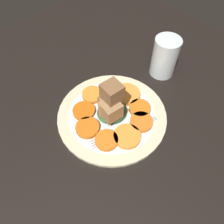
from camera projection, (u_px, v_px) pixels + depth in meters
The scene contains 14 objects.
table_slab at pixel (112, 118), 62.42cm from camera, with size 120.00×120.00×2.00cm, color black.
plate at pixel (112, 115), 61.18cm from camera, with size 30.37×30.37×1.05cm.
carrot_slice_0 at pixel (88, 128), 57.43cm from camera, with size 6.34×6.34×1.21cm, color orange.
carrot_slice_1 at pixel (107, 140), 55.30cm from camera, with size 5.95×5.95×1.21cm, color orange.
carrot_slice_2 at pixel (127, 136), 55.94cm from camera, with size 7.07×7.07×1.21cm, color orange.
carrot_slice_3 at pixel (141, 122), 58.48cm from camera, with size 6.22×6.22×1.21cm, color orange.
carrot_slice_4 at pixel (140, 108), 61.10cm from camera, with size 6.09×6.09×1.21cm, color orange.
carrot_slice_5 at pixel (127, 94), 64.07cm from camera, with size 7.91×7.91×1.21cm, color orange.
carrot_slice_6 at pixel (109, 89), 65.15cm from camera, with size 5.94×5.94×1.21cm, color #F99539.
carrot_slice_7 at pixel (93, 95), 63.97cm from camera, with size 6.15×6.15×1.21cm, color orange.
carrot_slice_8 at pixel (84, 111), 60.58cm from camera, with size 6.20×6.20×1.21cm, color #D45E12.
center_pile at pixel (111, 104), 56.80cm from camera, with size 8.67×7.82×11.67cm.
fork at pixel (123, 131), 57.25cm from camera, with size 18.65×8.13×0.40cm.
water_glass at pixel (165, 57), 66.78cm from camera, with size 7.82×7.82×12.43cm.
Camera 1 is at (-24.59, -24.37, 52.97)cm, focal length 35.00 mm.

